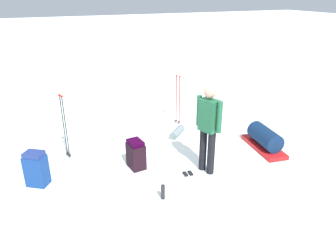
# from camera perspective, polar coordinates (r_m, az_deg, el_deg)

# --- Properties ---
(ground_plane) EXTENTS (80.00, 80.00, 0.00)m
(ground_plane) POSITION_cam_1_polar(r_m,az_deg,el_deg) (6.77, 0.00, -5.46)
(ground_plane) COLOR white
(skier_standing) EXTENTS (0.54, 0.32, 1.70)m
(skier_standing) POSITION_cam_1_polar(r_m,az_deg,el_deg) (5.89, 7.18, 0.10)
(skier_standing) COLOR black
(skier_standing) RESTS_ON ground_plane
(ski_pair_near) EXTENTS (1.98, 0.38, 0.05)m
(ski_pair_near) POSITION_cam_1_polar(r_m,az_deg,el_deg) (6.15, 3.56, -8.60)
(ski_pair_near) COLOR silver
(ski_pair_near) RESTS_ON ground_plane
(backpack_large_dark) EXTENTS (0.42, 0.44, 0.65)m
(backpack_large_dark) POSITION_cam_1_polar(r_m,az_deg,el_deg) (6.17, -22.35, -7.06)
(backpack_large_dark) COLOR navy
(backpack_large_dark) RESTS_ON ground_plane
(backpack_bright) EXTENTS (0.40, 0.32, 0.58)m
(backpack_bright) POSITION_cam_1_polar(r_m,az_deg,el_deg) (6.28, -5.72, -5.05)
(backpack_bright) COLOR black
(backpack_bright) RESTS_ON ground_plane
(ski_poles_planted_near) EXTENTS (0.17, 0.10, 1.36)m
(ski_poles_planted_near) POSITION_cam_1_polar(r_m,az_deg,el_deg) (6.77, -17.93, 0.42)
(ski_poles_planted_near) COLOR #1F2627
(ski_poles_planted_near) RESTS_ON ground_plane
(ski_poles_planted_far) EXTENTS (0.18, 0.10, 1.28)m
(ski_poles_planted_far) POSITION_cam_1_polar(r_m,az_deg,el_deg) (8.18, 1.76, 5.12)
(ski_poles_planted_far) COLOR maroon
(ski_poles_planted_far) RESTS_ON ground_plane
(gear_sled) EXTENTS (1.27, 0.62, 0.49)m
(gear_sled) POSITION_cam_1_polar(r_m,az_deg,el_deg) (7.31, 16.77, -2.27)
(gear_sled) COLOR red
(gear_sled) RESTS_ON ground_plane
(sleeping_mat_rolled) EXTENTS (0.50, 0.53, 0.18)m
(sleeping_mat_rolled) POSITION_cam_1_polar(r_m,az_deg,el_deg) (7.68, 1.65, -1.09)
(sleeping_mat_rolled) COLOR slate
(sleeping_mat_rolled) RESTS_ON ground_plane
(thermos_bottle) EXTENTS (0.07, 0.07, 0.26)m
(thermos_bottle) POSITION_cam_1_polar(r_m,az_deg,el_deg) (5.45, -0.91, -11.63)
(thermos_bottle) COLOR #232127
(thermos_bottle) RESTS_ON ground_plane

